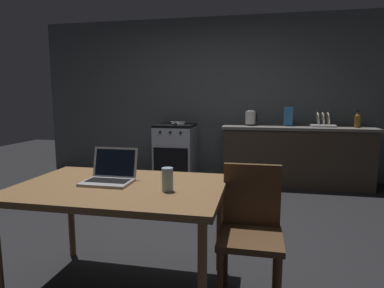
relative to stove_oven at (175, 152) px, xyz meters
The scene contains 13 objects.
ground_plane 2.23m from the stove_oven, 76.08° to the right, with size 12.00×12.00×0.00m, color black.
back_wall 1.23m from the stove_oven, 23.09° to the left, with size 6.40×0.10×2.58m, color #505656.
kitchen_counter 1.85m from the stove_oven, ahead, with size 2.16×0.64×0.89m.
stove_oven is the anchor object (origin of this frame).
dining_table 3.12m from the stove_oven, 82.32° to the right, with size 1.35×0.90×0.74m.
chair 3.23m from the stove_oven, 66.88° to the right, with size 0.40×0.40×0.87m.
laptop 3.07m from the stove_oven, 83.97° to the right, with size 0.32×0.28×0.22m.
electric_kettle 1.30m from the stove_oven, ahead, with size 0.18×0.16×0.23m.
bottle 2.73m from the stove_oven, ahead, with size 0.08×0.08×0.24m.
frying_pan 0.47m from the stove_oven, 28.48° to the right, with size 0.23×0.41×0.05m.
drinking_glass 3.27m from the stove_oven, 76.44° to the right, with size 0.07×0.07×0.15m.
cereal_box 1.83m from the stove_oven, ahead, with size 0.13×0.05×0.28m.
dish_rack 2.27m from the stove_oven, ahead, with size 0.34×0.26×0.21m.
Camera 1 is at (0.77, -2.90, 1.31)m, focal length 30.52 mm.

